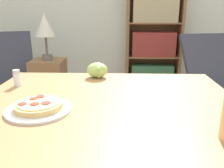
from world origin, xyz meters
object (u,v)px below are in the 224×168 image
(bookshelf, at_px, (153,43))
(side_table, at_px, (50,87))
(pizza_on_plate, at_px, (39,107))
(salt_shaker, at_px, (17,78))
(grape_bunch, at_px, (97,70))
(table_lamp, at_px, (45,27))
(lounge_chair_near, at_px, (7,87))
(lounge_chair_far, at_px, (217,94))

(bookshelf, height_order, side_table, bookshelf)
(pizza_on_plate, xyz_separation_m, side_table, (-0.49, 1.69, -0.49))
(salt_shaker, bearing_deg, grape_bunch, 23.59)
(side_table, height_order, table_lamp, table_lamp)
(pizza_on_plate, bearing_deg, table_lamp, 106.10)
(side_table, bearing_deg, bookshelf, 36.19)
(pizza_on_plate, bearing_deg, lounge_chair_near, 119.84)
(pizza_on_plate, relative_size, lounge_chair_far, 0.27)
(grape_bunch, distance_m, bookshelf, 2.23)
(salt_shaker, bearing_deg, pizza_on_plate, -55.20)
(bookshelf, bearing_deg, lounge_chair_far, -61.86)
(lounge_chair_far, bearing_deg, pizza_on_plate, -142.05)
(pizza_on_plate, bearing_deg, grape_bunch, 69.07)
(grape_bunch, distance_m, salt_shaker, 0.40)
(lounge_chair_near, bearing_deg, pizza_on_plate, -81.74)
(grape_bunch, bearing_deg, table_lamp, 117.99)
(table_lamp, bearing_deg, bookshelf, 36.19)
(lounge_chair_far, height_order, bookshelf, bookshelf)
(salt_shaker, xyz_separation_m, lounge_chair_near, (-0.79, 1.43, -0.53))
(lounge_chair_far, bearing_deg, salt_shaker, -151.84)
(pizza_on_plate, height_order, lounge_chair_near, lounge_chair_near)
(bookshelf, bearing_deg, pizza_on_plate, -106.22)
(grape_bunch, height_order, lounge_chair_far, lounge_chair_far)
(salt_shaker, bearing_deg, lounge_chair_near, 118.79)
(side_table, bearing_deg, table_lamp, 0.00)
(grape_bunch, distance_m, table_lamp, 1.41)
(lounge_chair_near, relative_size, lounge_chair_far, 1.06)
(grape_bunch, bearing_deg, lounge_chair_far, 44.77)
(salt_shaker, height_order, lounge_chair_far, lounge_chair_far)
(pizza_on_plate, distance_m, table_lamp, 1.76)
(bookshelf, bearing_deg, lounge_chair_near, -153.29)
(side_table, bearing_deg, salt_shaker, -78.39)
(grape_bunch, height_order, bookshelf, bookshelf)
(grape_bunch, xyz_separation_m, bookshelf, (0.58, 2.15, -0.14))
(table_lamp, bearing_deg, pizza_on_plate, -73.90)
(grape_bunch, height_order, side_table, grape_bunch)
(salt_shaker, distance_m, lounge_chair_near, 1.72)
(grape_bunch, relative_size, table_lamp, 0.23)
(lounge_chair_near, relative_size, table_lamp, 1.93)
(bookshelf, xyz_separation_m, side_table, (-1.24, -0.91, -0.37))
(grape_bunch, distance_m, lounge_chair_near, 1.80)
(lounge_chair_far, relative_size, side_table, 1.43)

